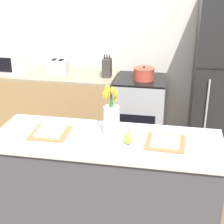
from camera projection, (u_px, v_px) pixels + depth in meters
name	position (u px, v px, depth m)	size (l,w,h in m)	color
back_wall	(138.00, 35.00, 4.31)	(5.20, 0.08, 2.70)	silver
kitchen_island	(106.00, 186.00, 2.84)	(1.80, 0.66, 0.88)	#4C4C51
back_counter	(51.00, 107.00, 4.47)	(1.68, 0.60, 0.90)	tan
stove_range	(140.00, 113.00, 4.27)	(0.60, 0.61, 0.90)	#B2B5B7
refrigerator	(223.00, 81.00, 3.93)	(0.68, 0.67, 1.84)	black
flower_vase	(111.00, 118.00, 2.66)	(0.13, 0.15, 0.42)	silver
pear_figurine	(128.00, 138.00, 2.56)	(0.07, 0.07, 0.12)	#9EBC47
plate_setting_left	(50.00, 133.00, 2.74)	(0.31, 0.31, 0.02)	olive
plate_setting_right	(165.00, 142.00, 2.58)	(0.31, 0.31, 0.02)	olive
toaster	(58.00, 66.00, 4.28)	(0.28, 0.18, 0.17)	#B7BABC
cooking_pot	(144.00, 74.00, 4.03)	(0.25, 0.25, 0.17)	#CC4C38
microwave	(10.00, 61.00, 4.33)	(0.48, 0.37, 0.27)	white
knife_block	(107.00, 68.00, 4.13)	(0.10, 0.14, 0.27)	#3D3833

